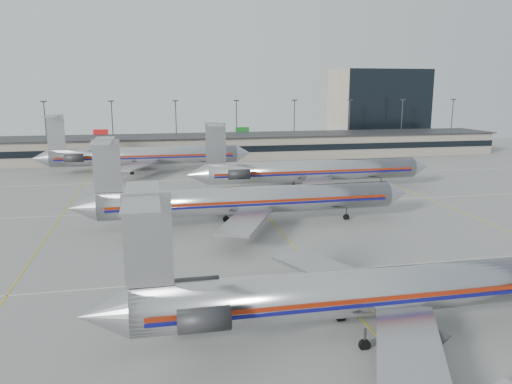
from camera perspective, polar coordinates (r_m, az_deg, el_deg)
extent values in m
plane|color=gray|center=(44.36, 11.33, -13.40)|extent=(260.00, 260.00, 0.00)
cube|color=silver|center=(52.93, 7.05, -8.99)|extent=(160.00, 0.15, 0.02)
cube|color=gray|center=(136.62, -4.95, 5.14)|extent=(160.00, 16.00, 6.00)
cube|color=black|center=(128.62, -4.51, 4.83)|extent=(160.00, 0.20, 1.60)
cube|color=#2D2D30|center=(136.30, -4.98, 6.44)|extent=(162.00, 17.00, 0.30)
cylinder|color=#38383D|center=(151.86, -22.89, 6.64)|extent=(0.30, 0.30, 15.00)
cube|color=#2D2D30|center=(151.49, -23.12, 9.50)|extent=(1.60, 0.40, 0.35)
cylinder|color=#38383D|center=(149.52, -16.06, 7.03)|extent=(0.30, 0.30, 15.00)
cube|color=#2D2D30|center=(149.14, -16.23, 9.94)|extent=(1.60, 0.40, 0.35)
cylinder|color=#38383D|center=(149.33, -9.11, 7.34)|extent=(0.30, 0.30, 15.00)
cube|color=#2D2D30|center=(148.95, -9.20, 10.25)|extent=(1.60, 0.40, 0.35)
cylinder|color=#38383D|center=(151.29, -2.23, 7.53)|extent=(0.30, 0.30, 15.00)
cube|color=#2D2D30|center=(150.92, -2.25, 10.41)|extent=(1.60, 0.40, 0.35)
cylinder|color=#38383D|center=(155.33, 4.39, 7.62)|extent=(0.30, 0.30, 15.00)
cube|color=#2D2D30|center=(154.97, 4.43, 10.42)|extent=(1.60, 0.40, 0.35)
cylinder|color=#38383D|center=(161.29, 10.59, 7.61)|extent=(0.30, 0.30, 15.00)
cube|color=#2D2D30|center=(160.94, 10.70, 10.30)|extent=(1.60, 0.40, 0.35)
cylinder|color=#38383D|center=(168.97, 16.30, 7.52)|extent=(0.30, 0.30, 15.00)
cube|color=#2D2D30|center=(168.63, 16.45, 10.09)|extent=(1.60, 0.40, 0.35)
cylinder|color=#38383D|center=(178.14, 21.46, 7.37)|extent=(0.30, 0.30, 15.00)
cube|color=#2D2D30|center=(177.82, 21.64, 9.81)|extent=(1.60, 0.40, 0.35)
cube|color=tan|center=(182.54, 13.73, 9.51)|extent=(30.00, 20.00, 25.00)
cylinder|color=#B9B9BE|center=(40.63, 14.96, -10.74)|extent=(39.02, 3.61, 3.61)
cone|color=#ACABB0|center=(36.83, -17.04, -13.29)|extent=(3.51, 3.61, 3.61)
cube|color=maroon|center=(39.10, 16.18, -11.49)|extent=(37.07, 0.05, 0.34)
cube|color=#0E0D5E|center=(39.25, 16.15, -12.01)|extent=(37.07, 0.05, 0.27)
cube|color=#ACABB0|center=(46.02, 8.84, -9.05)|extent=(9.07, 13.22, 0.31)
cube|color=#ACABB0|center=(34.77, 17.12, -16.67)|extent=(9.07, 13.22, 0.31)
cube|color=#ACABB0|center=(34.82, -12.25, -5.47)|extent=(3.32, 0.24, 6.63)
cube|color=#ACABB0|center=(34.05, -12.97, -0.46)|extent=(2.34, 10.24, 0.18)
cylinder|color=#2D2D30|center=(39.18, -6.84, -10.80)|extent=(3.51, 1.66, 1.66)
cylinder|color=#2D2D30|center=(34.13, -5.97, -14.34)|extent=(3.51, 1.66, 1.66)
cylinder|color=#2D2D30|center=(38.64, 12.33, -16.10)|extent=(0.20, 0.20, 1.61)
cylinder|color=#2D2D30|center=(42.48, 9.69, -13.31)|extent=(0.20, 0.20, 1.61)
cylinder|color=#B9B9BE|center=(68.84, -0.66, -0.93)|extent=(40.61, 3.76, 3.76)
cone|color=#B9B9BE|center=(76.12, 15.75, -0.14)|extent=(3.25, 3.76, 3.76)
cone|color=#ACABB0|center=(68.19, -19.23, -1.72)|extent=(3.65, 3.76, 3.76)
cube|color=maroon|center=(67.01, -0.35, -1.15)|extent=(38.58, 0.05, 0.36)
cube|color=#0E0D5E|center=(67.10, -0.35, -1.48)|extent=(38.58, 0.05, 0.28)
cube|color=#ACABB0|center=(75.56, -3.22, -0.58)|extent=(9.44, 13.76, 0.32)
cube|color=#ACABB0|center=(61.94, -1.22, -3.34)|extent=(9.44, 13.76, 0.32)
cube|color=#ACABB0|center=(66.84, -16.69, 2.84)|extent=(3.45, 0.25, 6.90)
cube|color=#ACABB0|center=(66.47, -17.12, 5.60)|extent=(2.44, 10.66, 0.18)
cylinder|color=#2D2D30|center=(70.38, -13.39, -0.71)|extent=(3.65, 1.73, 1.73)
cylinder|color=#2D2D30|center=(64.74, -13.50, -1.80)|extent=(3.65, 1.73, 1.73)
cylinder|color=#2D2D30|center=(73.51, 10.28, -2.47)|extent=(0.20, 0.20, 1.68)
cylinder|color=#2D2D30|center=(66.66, -2.82, -3.77)|extent=(0.20, 0.20, 1.68)
cylinder|color=#2D2D30|center=(71.31, -3.44, -2.74)|extent=(0.20, 0.20, 1.68)
cylinder|color=black|center=(73.62, 10.27, -2.84)|extent=(0.91, 0.30, 0.91)
cylinder|color=#B9B9BE|center=(93.40, 6.65, 2.44)|extent=(39.76, 3.87, 3.87)
cone|color=#B9B9BE|center=(102.26, 18.19, 2.74)|extent=(3.35, 3.87, 3.87)
cone|color=#ACABB0|center=(88.96, -6.78, 1.97)|extent=(3.77, 3.87, 3.87)
cube|color=maroon|center=(91.56, 7.03, 2.34)|extent=(37.77, 0.05, 0.37)
cube|color=#0E0D5E|center=(91.63, 7.03, 2.08)|extent=(37.77, 0.05, 0.29)
cube|color=#ACABB0|center=(99.85, 4.16, 2.48)|extent=(9.73, 14.19, 0.33)
cube|color=#ACABB0|center=(86.09, 6.85, 0.93)|extent=(9.73, 14.19, 0.33)
cube|color=#ACABB0|center=(88.57, -4.63, 5.56)|extent=(3.56, 0.26, 7.12)
cube|color=#ACABB0|center=(88.23, -4.87, 7.72)|extent=(2.51, 10.99, 0.19)
cylinder|color=#2D2D30|center=(92.71, -2.57, 2.64)|extent=(3.77, 1.78, 1.78)
cylinder|color=#2D2D30|center=(86.91, -1.93, 2.02)|extent=(3.77, 1.78, 1.78)
cylinder|color=#2D2D30|center=(99.00, 14.10, 1.05)|extent=(0.21, 0.21, 1.73)
cylinder|color=#2D2D30|center=(90.60, 5.22, 0.38)|extent=(0.21, 0.21, 1.73)
cylinder|color=#2D2D30|center=(95.32, 4.34, 0.97)|extent=(0.21, 0.21, 1.73)
cylinder|color=black|center=(99.10, 14.08, 0.77)|extent=(0.94, 0.31, 0.94)
cylinder|color=#B9B9BE|center=(115.34, -12.42, 4.07)|extent=(40.97, 3.99, 3.99)
cone|color=#B9B9BE|center=(117.24, -1.48, 4.47)|extent=(3.45, 3.99, 3.99)
cone|color=#ACABB0|center=(117.72, -23.41, 3.53)|extent=(3.88, 3.99, 3.99)
cube|color=maroon|center=(113.33, -12.43, 4.02)|extent=(38.92, 0.05, 0.38)
cube|color=#0E0D5E|center=(113.39, -12.42, 3.81)|extent=(38.92, 0.05, 0.30)
cube|color=#ACABB0|center=(123.00, -13.39, 3.99)|extent=(10.03, 14.62, 0.34)
cube|color=#ACABB0|center=(108.06, -13.56, 2.94)|extent=(10.03, 14.62, 0.34)
cube|color=#ACABB0|center=(116.48, -21.92, 6.38)|extent=(3.67, 0.27, 7.33)
cube|color=#ACABB0|center=(116.31, -22.21, 8.06)|extent=(2.59, 11.32, 0.19)
cylinder|color=#2D2D30|center=(119.45, -19.69, 4.07)|extent=(3.88, 1.83, 1.83)
cylinder|color=#2D2D30|center=(113.42, -20.09, 3.67)|extent=(3.88, 1.83, 1.83)
cylinder|color=#2D2D30|center=(116.45, -5.44, 2.93)|extent=(0.22, 0.22, 1.78)
cylinder|color=#2D2D30|center=(113.27, -14.00, 2.39)|extent=(0.22, 0.22, 1.78)
cylinder|color=#2D2D30|center=(118.38, -13.92, 2.78)|extent=(0.22, 0.22, 1.78)
cylinder|color=black|center=(116.53, -5.44, 2.69)|extent=(0.97, 0.32, 0.97)
cube|color=gray|center=(36.52, 17.79, -18.73)|extent=(4.21, 2.94, 0.55)
cube|color=#2D2D30|center=(36.21, 18.87, -16.78)|extent=(4.08, 2.56, 1.42)
cylinder|color=black|center=(37.74, 19.29, -18.16)|extent=(0.55, 0.18, 0.55)
cylinder|color=black|center=(36.86, 20.31, -19.00)|extent=(0.55, 0.18, 0.55)
cylinder|color=black|center=(36.46, 15.19, -19.02)|extent=(0.55, 0.18, 0.55)
cylinder|color=black|center=(35.55, 16.13, -19.94)|extent=(0.55, 0.18, 0.55)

